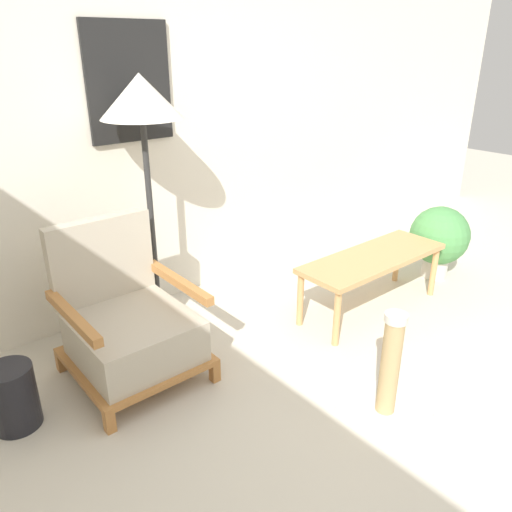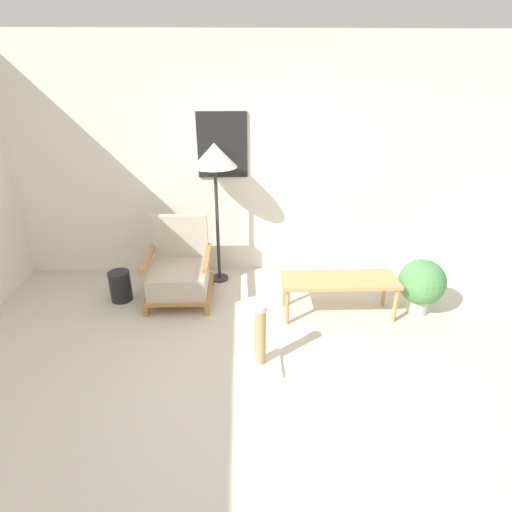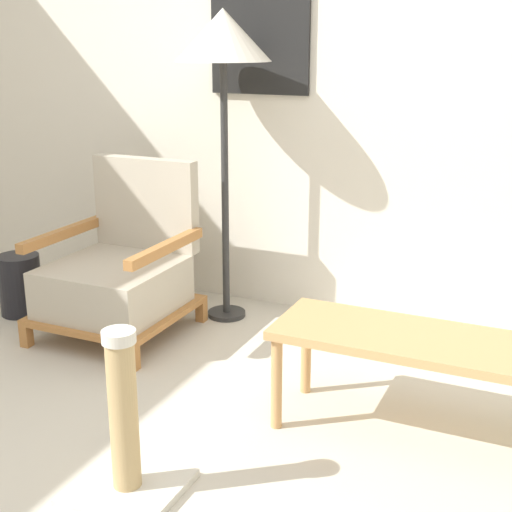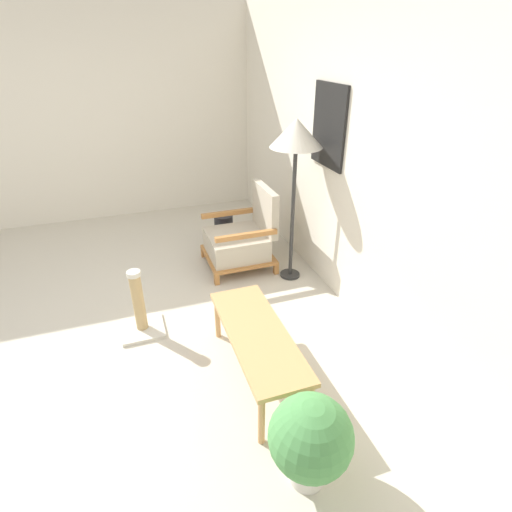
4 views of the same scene
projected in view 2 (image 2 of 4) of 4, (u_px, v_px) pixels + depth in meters
ground_plane at (265, 395)px, 3.13m from camera, size 14.00×14.00×0.00m
wall_back at (255, 162)px, 4.60m from camera, size 8.00×0.09×2.70m
armchair at (180, 272)px, 4.35m from camera, size 0.68×0.71×0.87m
floor_lamp at (215, 160)px, 4.26m from camera, size 0.49×0.49×1.62m
coffee_table at (339, 283)px, 4.02m from camera, size 1.16×0.41×0.42m
vase at (120, 286)px, 4.36m from camera, size 0.23×0.23×0.34m
potted_plant at (422, 283)px, 4.06m from camera, size 0.47×0.47×0.59m
scratching_post at (260, 346)px, 3.37m from camera, size 0.36×0.36×0.59m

